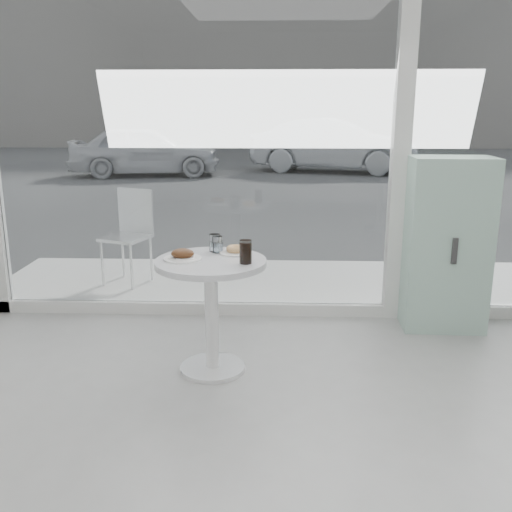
{
  "coord_description": "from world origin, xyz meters",
  "views": [
    {
      "loc": [
        -0.07,
        -1.62,
        1.71
      ],
      "look_at": [
        -0.2,
        1.7,
        0.85
      ],
      "focal_mm": 40.0,
      "sensor_mm": 36.0,
      "label": 1
    }
  ],
  "objects_px": {
    "plate_fritter": "(183,255)",
    "cola_glass": "(246,252)",
    "car_white": "(145,151)",
    "plate_donut": "(236,251)",
    "water_tumbler_a": "(215,244)",
    "mint_cabinet": "(446,244)",
    "car_silver": "(335,145)",
    "water_tumbler_b": "(218,245)",
    "main_table": "(211,292)",
    "patio_chair": "(130,230)"
  },
  "relations": [
    {
      "from": "mint_cabinet",
      "to": "car_silver",
      "type": "bearing_deg",
      "value": 90.64
    },
    {
      "from": "main_table",
      "to": "cola_glass",
      "type": "distance_m",
      "value": 0.38
    },
    {
      "from": "water_tumbler_a",
      "to": "cola_glass",
      "type": "bearing_deg",
      "value": -53.03
    },
    {
      "from": "main_table",
      "to": "water_tumbler_b",
      "type": "distance_m",
      "value": 0.33
    },
    {
      "from": "patio_chair",
      "to": "plate_fritter",
      "type": "relative_size",
      "value": 3.71
    },
    {
      "from": "mint_cabinet",
      "to": "water_tumbler_b",
      "type": "distance_m",
      "value": 1.86
    },
    {
      "from": "water_tumbler_a",
      "to": "mint_cabinet",
      "type": "bearing_deg",
      "value": 20.58
    },
    {
      "from": "plate_fritter",
      "to": "cola_glass",
      "type": "xyz_separation_m",
      "value": [
        0.41,
        -0.08,
        0.04
      ]
    },
    {
      "from": "mint_cabinet",
      "to": "water_tumbler_b",
      "type": "relative_size",
      "value": 12.2
    },
    {
      "from": "water_tumbler_a",
      "to": "cola_glass",
      "type": "distance_m",
      "value": 0.38
    },
    {
      "from": "water_tumbler_b",
      "to": "cola_glass",
      "type": "distance_m",
      "value": 0.34
    },
    {
      "from": "plate_donut",
      "to": "main_table",
      "type": "bearing_deg",
      "value": -132.12
    },
    {
      "from": "mint_cabinet",
      "to": "car_white",
      "type": "height_order",
      "value": "mint_cabinet"
    },
    {
      "from": "main_table",
      "to": "car_white",
      "type": "relative_size",
      "value": 0.2
    },
    {
      "from": "car_silver",
      "to": "water_tumbler_b",
      "type": "relative_size",
      "value": 39.59
    },
    {
      "from": "water_tumbler_b",
      "to": "main_table",
      "type": "bearing_deg",
      "value": -97.81
    },
    {
      "from": "car_white",
      "to": "car_silver",
      "type": "relative_size",
      "value": 0.87
    },
    {
      "from": "main_table",
      "to": "water_tumbler_a",
      "type": "distance_m",
      "value": 0.35
    },
    {
      "from": "main_table",
      "to": "water_tumbler_a",
      "type": "bearing_deg",
      "value": 89.2
    },
    {
      "from": "water_tumbler_a",
      "to": "cola_glass",
      "type": "relative_size",
      "value": 0.8
    },
    {
      "from": "main_table",
      "to": "car_silver",
      "type": "bearing_deg",
      "value": 80.94
    },
    {
      "from": "water_tumbler_b",
      "to": "cola_glass",
      "type": "relative_size",
      "value": 0.75
    },
    {
      "from": "patio_chair",
      "to": "water_tumbler_b",
      "type": "relative_size",
      "value": 8.16
    },
    {
      "from": "main_table",
      "to": "plate_fritter",
      "type": "xyz_separation_m",
      "value": [
        -0.18,
        0.0,
        0.25
      ]
    },
    {
      "from": "main_table",
      "to": "patio_chair",
      "type": "xyz_separation_m",
      "value": [
        -1.01,
        1.86,
        0.02
      ]
    },
    {
      "from": "mint_cabinet",
      "to": "plate_donut",
      "type": "distance_m",
      "value": 1.76
    },
    {
      "from": "car_white",
      "to": "plate_donut",
      "type": "xyz_separation_m",
      "value": [
        3.17,
        -11.18,
        0.14
      ]
    },
    {
      "from": "plate_fritter",
      "to": "water_tumbler_b",
      "type": "height_order",
      "value": "water_tumbler_b"
    },
    {
      "from": "cola_glass",
      "to": "mint_cabinet",
      "type": "bearing_deg",
      "value": 32.19
    },
    {
      "from": "patio_chair",
      "to": "water_tumbler_a",
      "type": "bearing_deg",
      "value": -37.61
    },
    {
      "from": "mint_cabinet",
      "to": "plate_fritter",
      "type": "bearing_deg",
      "value": -153.81
    },
    {
      "from": "car_white",
      "to": "car_silver",
      "type": "distance_m",
      "value": 5.1
    },
    {
      "from": "patio_chair",
      "to": "car_silver",
      "type": "distance_m",
      "value": 10.94
    },
    {
      "from": "water_tumbler_b",
      "to": "plate_fritter",
      "type": "bearing_deg",
      "value": -136.29
    },
    {
      "from": "car_silver",
      "to": "patio_chair",
      "type": "bearing_deg",
      "value": 178.85
    },
    {
      "from": "car_white",
      "to": "plate_donut",
      "type": "bearing_deg",
      "value": -172.6
    },
    {
      "from": "water_tumbler_a",
      "to": "water_tumbler_b",
      "type": "xyz_separation_m",
      "value": [
        0.02,
        -0.03,
        -0.0
      ]
    },
    {
      "from": "plate_fritter",
      "to": "water_tumbler_a",
      "type": "bearing_deg",
      "value": 50.83
    },
    {
      "from": "mint_cabinet",
      "to": "main_table",
      "type": "bearing_deg",
      "value": -151.63
    },
    {
      "from": "patio_chair",
      "to": "water_tumbler_b",
      "type": "xyz_separation_m",
      "value": [
        1.04,
        -1.66,
        0.25
      ]
    },
    {
      "from": "water_tumbler_b",
      "to": "patio_chair",
      "type": "bearing_deg",
      "value": 121.95
    },
    {
      "from": "main_table",
      "to": "water_tumbler_a",
      "type": "relative_size",
      "value": 6.43
    },
    {
      "from": "mint_cabinet",
      "to": "plate_donut",
      "type": "relative_size",
      "value": 6.19
    },
    {
      "from": "plate_fritter",
      "to": "main_table",
      "type": "bearing_deg",
      "value": -0.57
    },
    {
      "from": "car_silver",
      "to": "water_tumbler_b",
      "type": "bearing_deg",
      "value": -174.4
    },
    {
      "from": "water_tumbler_a",
      "to": "patio_chair",
      "type": "bearing_deg",
      "value": 121.76
    },
    {
      "from": "patio_chair",
      "to": "cola_glass",
      "type": "distance_m",
      "value": 2.32
    },
    {
      "from": "main_table",
      "to": "mint_cabinet",
      "type": "distance_m",
      "value": 1.97
    },
    {
      "from": "water_tumbler_b",
      "to": "plate_donut",
      "type": "bearing_deg",
      "value": -13.55
    },
    {
      "from": "patio_chair",
      "to": "plate_donut",
      "type": "bearing_deg",
      "value": -34.93
    }
  ]
}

